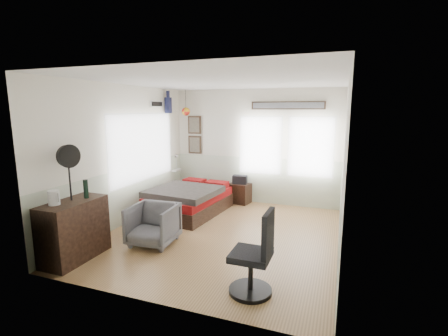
{
  "coord_description": "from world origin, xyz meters",
  "views": [
    {
      "loc": [
        1.95,
        -5.21,
        2.23
      ],
      "look_at": [
        -0.1,
        0.4,
        1.15
      ],
      "focal_mm": 26.0,
      "sensor_mm": 36.0,
      "label": 1
    }
  ],
  "objects": [
    {
      "name": "armchair",
      "position": [
        -0.93,
        -0.78,
        0.34
      ],
      "size": [
        0.77,
        0.79,
        0.68
      ],
      "primitive_type": "imported",
      "rotation": [
        0.0,
        0.0,
        0.06
      ],
      "color": "slate",
      "rests_on": "ground_plane"
    },
    {
      "name": "ground_plane",
      "position": [
        0.0,
        0.0,
        -0.01
      ],
      "size": [
        4.0,
        4.5,
        0.01
      ],
      "primitive_type": "cube",
      "color": "#946740"
    },
    {
      "name": "bed",
      "position": [
        -1.11,
        0.93,
        0.28
      ],
      "size": [
        1.46,
        1.95,
        0.58
      ],
      "rotation": [
        0.0,
        0.0,
        -0.1
      ],
      "color": "black",
      "rests_on": "ground_plane"
    },
    {
      "name": "black_bag",
      "position": [
        -0.3,
        2.05,
        0.58
      ],
      "size": [
        0.36,
        0.25,
        0.2
      ],
      "primitive_type": "cube",
      "rotation": [
        0.0,
        0.0,
        0.11
      ],
      "color": "black",
      "rests_on": "nightstand"
    },
    {
      "name": "dresser",
      "position": [
        -1.74,
        -1.65,
        0.45
      ],
      "size": [
        0.48,
        1.0,
        0.9
      ],
      "primitive_type": "cube",
      "color": "black",
      "rests_on": "ground_plane"
    },
    {
      "name": "stand_fan",
      "position": [
        -1.77,
        -1.61,
        1.55
      ],
      "size": [
        0.16,
        0.34,
        0.84
      ],
      "rotation": [
        0.0,
        0.0,
        -0.23
      ],
      "color": "black",
      "rests_on": "dresser"
    },
    {
      "name": "bottle",
      "position": [
        -1.66,
        -1.44,
        1.04
      ],
      "size": [
        0.07,
        0.07,
        0.28
      ],
      "primitive_type": "cylinder",
      "color": "black",
      "rests_on": "dresser"
    },
    {
      "name": "task_chair",
      "position": [
        1.05,
        -1.65,
        0.43
      ],
      "size": [
        0.53,
        0.53,
        1.07
      ],
      "rotation": [
        0.0,
        0.0,
        -0.0
      ],
      "color": "black",
      "rests_on": "ground_plane"
    },
    {
      "name": "kettle",
      "position": [
        -1.83,
        -1.88,
        1.0
      ],
      "size": [
        0.18,
        0.16,
        0.21
      ],
      "rotation": [
        0.0,
        0.0,
        -0.09
      ],
      "color": "silver",
      "rests_on": "dresser"
    },
    {
      "name": "wall_decor",
      "position": [
        -1.1,
        1.96,
        2.1
      ],
      "size": [
        3.55,
        1.32,
        1.44
      ],
      "color": "#352317",
      "rests_on": "room_shell"
    },
    {
      "name": "nightstand",
      "position": [
        -0.3,
        2.05,
        0.24
      ],
      "size": [
        0.54,
        0.46,
        0.48
      ],
      "primitive_type": "cube",
      "rotation": [
        0.0,
        0.0,
        -0.18
      ],
      "color": "black",
      "rests_on": "ground_plane"
    },
    {
      "name": "room_shell",
      "position": [
        -0.08,
        0.19,
        1.61
      ],
      "size": [
        4.02,
        4.52,
        2.71
      ],
      "color": "silver",
      "rests_on": "ground_plane"
    }
  ]
}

